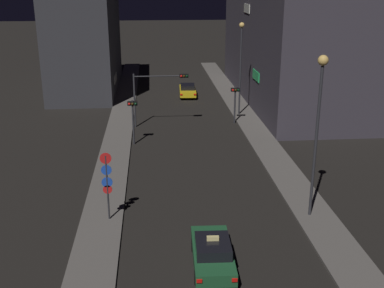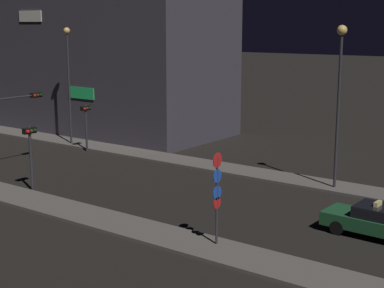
% 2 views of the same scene
% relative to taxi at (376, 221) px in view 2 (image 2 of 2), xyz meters
% --- Properties ---
extents(sidewalk_right, '(2.34, 66.45, 0.14)m').
position_rel_taxi_xyz_m(sidewalk_right, '(6.43, 23.57, -0.67)').
color(sidewalk_right, '#5B5651').
rests_on(sidewalk_right, ground_plane).
extents(building_facade_right, '(10.07, 28.79, 21.42)m').
position_rel_taxi_xyz_m(building_facade_right, '(12.59, 32.22, 9.98)').
color(building_facade_right, '#3D3842').
rests_on(building_facade_right, ground_plane).
extents(taxi, '(1.96, 4.51, 1.62)m').
position_rel_taxi_xyz_m(taxi, '(0.00, 0.00, 0.00)').
color(taxi, '#1E512D').
rests_on(taxi, ground_plane).
extents(traffic_light_overhead, '(4.92, 0.42, 4.89)m').
position_rel_taxi_xyz_m(traffic_light_overhead, '(-2.20, 22.86, 2.87)').
color(traffic_light_overhead, '#2D2D33').
rests_on(traffic_light_overhead, ground_plane).
extents(traffic_light_left_kerb, '(0.80, 0.42, 3.67)m').
position_rel_taxi_xyz_m(traffic_light_left_kerb, '(-4.18, 18.05, 1.90)').
color(traffic_light_left_kerb, '#2D2D33').
rests_on(traffic_light_left_kerb, ground_plane).
extents(traffic_light_right_kerb, '(0.80, 0.42, 3.44)m').
position_rel_taxi_xyz_m(traffic_light_right_kerb, '(5.01, 23.30, 1.75)').
color(traffic_light_right_kerb, '#2D2D33').
rests_on(traffic_light_right_kerb, ground_plane).
extents(sign_pole_left, '(0.62, 0.10, 3.91)m').
position_rel_taxi_xyz_m(sign_pole_left, '(-5.16, 4.91, 1.71)').
color(sign_pole_left, '#2D2D33').
rests_on(sign_pole_left, sidewalk_left).
extents(street_lamp_near_block, '(0.55, 0.55, 9.01)m').
position_rel_taxi_xyz_m(street_lamp_near_block, '(6.12, 4.48, 5.61)').
color(street_lamp_near_block, '#2D2D33').
rests_on(street_lamp_near_block, sidewalk_right).
extents(street_lamp_far_block, '(0.49, 0.49, 8.83)m').
position_rel_taxi_xyz_m(street_lamp_far_block, '(5.92, 26.00, 5.16)').
color(street_lamp_far_block, '#2D2D33').
rests_on(street_lamp_far_block, sidewalk_right).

